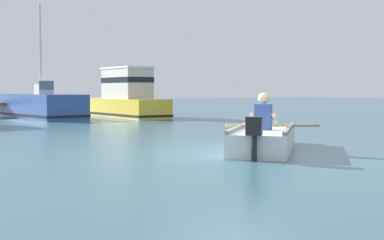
# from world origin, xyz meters

# --- Properties ---
(ground_plane) EXTENTS (120.00, 120.00, 0.00)m
(ground_plane) POSITION_xyz_m (0.00, 0.00, 0.00)
(ground_plane) COLOR #386070
(rowboat_with_person) EXTENTS (3.07, 3.06, 1.19)m
(rowboat_with_person) POSITION_xyz_m (1.04, 0.25, 0.25)
(rowboat_with_person) COLOR white
(rowboat_with_person) RESTS_ON ground
(moored_boat_blue) EXTENTS (2.74, 5.67, 4.96)m
(moored_boat_blue) POSITION_xyz_m (0.55, 14.99, 0.51)
(moored_boat_blue) COLOR #2D519E
(moored_boat_blue) RESTS_ON ground
(moored_boat_yellow) EXTENTS (2.00, 6.53, 2.28)m
(moored_boat_yellow) POSITION_xyz_m (4.22, 14.35, 0.83)
(moored_boat_yellow) COLOR gold
(moored_boat_yellow) RESTS_ON ground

